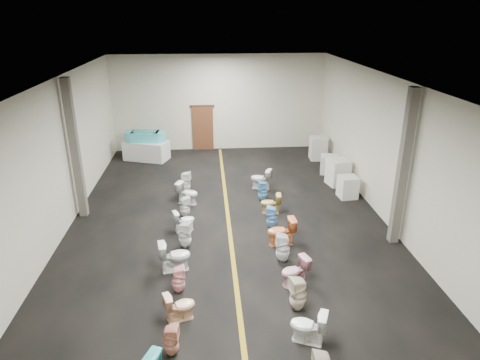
% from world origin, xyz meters
% --- Properties ---
extents(floor, '(16.00, 16.00, 0.00)m').
position_xyz_m(floor, '(0.00, 0.00, 0.00)').
color(floor, black).
rests_on(floor, ground).
extents(ceiling, '(16.00, 16.00, 0.00)m').
position_xyz_m(ceiling, '(0.00, 0.00, 4.50)').
color(ceiling, black).
rests_on(ceiling, ground).
extents(wall_back, '(10.00, 0.00, 10.00)m').
position_xyz_m(wall_back, '(0.00, 8.00, 2.25)').
color(wall_back, beige).
rests_on(wall_back, ground).
extents(wall_front, '(10.00, 0.00, 10.00)m').
position_xyz_m(wall_front, '(0.00, -8.00, 2.25)').
color(wall_front, beige).
rests_on(wall_front, ground).
extents(wall_left, '(0.00, 16.00, 16.00)m').
position_xyz_m(wall_left, '(-5.00, 0.00, 2.25)').
color(wall_left, beige).
rests_on(wall_left, ground).
extents(wall_right, '(0.00, 16.00, 16.00)m').
position_xyz_m(wall_right, '(5.00, 0.00, 2.25)').
color(wall_right, beige).
rests_on(wall_right, ground).
extents(aisle_stripe, '(0.12, 15.60, 0.01)m').
position_xyz_m(aisle_stripe, '(0.00, 0.00, 0.00)').
color(aisle_stripe, olive).
rests_on(aisle_stripe, floor).
extents(back_door, '(1.00, 0.10, 2.10)m').
position_xyz_m(back_door, '(-0.80, 7.94, 1.05)').
color(back_door, '#562D19').
rests_on(back_door, floor).
extents(door_frame, '(1.15, 0.08, 0.10)m').
position_xyz_m(door_frame, '(-0.80, 7.95, 2.12)').
color(door_frame, '#331C11').
rests_on(door_frame, back_door).
extents(column_left, '(0.25, 0.25, 4.50)m').
position_xyz_m(column_left, '(-4.75, 1.00, 2.25)').
color(column_left, '#59544C').
rests_on(column_left, floor).
extents(column_right, '(0.25, 0.25, 4.50)m').
position_xyz_m(column_right, '(4.75, -1.50, 2.25)').
color(column_right, '#59544C').
rests_on(column_right, floor).
extents(display_table, '(2.13, 1.55, 0.85)m').
position_xyz_m(display_table, '(-3.37, 6.61, 0.43)').
color(display_table, silver).
rests_on(display_table, floor).
extents(bathtub, '(1.86, 0.77, 0.55)m').
position_xyz_m(bathtub, '(-3.37, 6.61, 1.07)').
color(bathtub, '#44BEC4').
rests_on(bathtub, display_table).
extents(appliance_crate_a, '(0.67, 0.67, 0.79)m').
position_xyz_m(appliance_crate_a, '(4.40, 1.71, 0.40)').
color(appliance_crate_a, silver).
rests_on(appliance_crate_a, floor).
extents(appliance_crate_b, '(0.87, 0.87, 1.01)m').
position_xyz_m(appliance_crate_b, '(4.40, 2.95, 0.51)').
color(appliance_crate_b, silver).
rests_on(appliance_crate_b, floor).
extents(appliance_crate_c, '(0.81, 0.81, 0.76)m').
position_xyz_m(appliance_crate_c, '(4.40, 4.22, 0.38)').
color(appliance_crate_c, silver).
rests_on(appliance_crate_c, floor).
extents(appliance_crate_d, '(0.77, 0.77, 1.02)m').
position_xyz_m(appliance_crate_d, '(4.40, 6.03, 0.51)').
color(appliance_crate_d, beige).
rests_on(appliance_crate_d, floor).
extents(toilet_left_1, '(0.36, 0.35, 0.69)m').
position_xyz_m(toilet_left_1, '(-1.43, -5.51, 0.34)').
color(toilet_left_1, '#E0997D').
rests_on(toilet_left_1, floor).
extents(toilet_left_2, '(0.76, 0.59, 0.69)m').
position_xyz_m(toilet_left_2, '(-1.31, -4.47, 0.34)').
color(toilet_left_2, '#FAC394').
rests_on(toilet_left_2, floor).
extents(toilet_left_3, '(0.36, 0.36, 0.70)m').
position_xyz_m(toilet_left_3, '(-1.39, -3.49, 0.35)').
color(toilet_left_3, '#FAACB1').
rests_on(toilet_left_3, floor).
extents(toilet_left_4, '(0.88, 0.60, 0.83)m').
position_xyz_m(toilet_left_4, '(-1.53, -2.52, 0.41)').
color(toilet_left_4, silver).
rests_on(toilet_left_4, floor).
extents(toilet_left_5, '(0.48, 0.47, 0.81)m').
position_xyz_m(toilet_left_5, '(-1.32, -1.40, 0.41)').
color(toilet_left_5, white).
rests_on(toilet_left_5, floor).
extents(toilet_left_6, '(0.74, 0.57, 0.67)m').
position_xyz_m(toilet_left_6, '(-1.39, -0.36, 0.33)').
color(toilet_left_6, white).
rests_on(toilet_left_6, floor).
extents(toilet_left_7, '(0.41, 0.40, 0.72)m').
position_xyz_m(toilet_left_7, '(-1.40, 0.56, 0.36)').
color(toilet_left_7, white).
rests_on(toilet_left_7, floor).
extents(toilet_left_8, '(0.87, 0.70, 0.78)m').
position_xyz_m(toilet_left_8, '(-1.35, 1.62, 0.39)').
color(toilet_left_8, silver).
rests_on(toilet_left_8, floor).
extents(toilet_left_9, '(0.45, 0.44, 0.82)m').
position_xyz_m(toilet_left_9, '(-1.46, 2.59, 0.41)').
color(toilet_left_9, white).
rests_on(toilet_left_9, floor).
extents(toilet_right_1, '(0.84, 0.67, 0.75)m').
position_xyz_m(toilet_right_1, '(1.32, -5.37, 0.38)').
color(toilet_right_1, white).
rests_on(toilet_right_1, floor).
extents(toilet_right_2, '(0.46, 0.45, 0.85)m').
position_xyz_m(toilet_right_2, '(1.32, -4.35, 0.42)').
color(toilet_right_2, beige).
rests_on(toilet_right_2, floor).
extents(toilet_right_3, '(0.81, 0.63, 0.72)m').
position_xyz_m(toilet_right_3, '(1.44, -3.39, 0.36)').
color(toilet_right_3, '#D0939A').
rests_on(toilet_right_3, floor).
extents(toilet_right_4, '(0.41, 0.41, 0.84)m').
position_xyz_m(toilet_right_4, '(1.33, -2.35, 0.42)').
color(toilet_right_4, white).
rests_on(toilet_right_4, floor).
extents(toilet_right_5, '(0.84, 0.52, 0.82)m').
position_xyz_m(toilet_right_5, '(1.44, -1.44, 0.41)').
color(toilet_right_5, '#DD793F').
rests_on(toilet_right_5, floor).
extents(toilet_right_6, '(0.42, 0.41, 0.74)m').
position_xyz_m(toilet_right_6, '(1.32, -0.42, 0.37)').
color(toilet_right_6, '#72B2EE').
rests_on(toilet_right_6, floor).
extents(toilet_right_7, '(0.71, 0.46, 0.69)m').
position_xyz_m(toilet_right_7, '(1.44, 0.66, 0.34)').
color(toilet_right_7, tan).
rests_on(toilet_right_7, floor).
extents(toilet_right_8, '(0.39, 0.38, 0.75)m').
position_xyz_m(toilet_right_8, '(1.30, 1.63, 0.38)').
color(toilet_right_8, '#63A7D6').
rests_on(toilet_right_8, floor).
extents(toilet_right_9, '(0.90, 0.72, 0.80)m').
position_xyz_m(toilet_right_9, '(1.37, 2.75, 0.40)').
color(toilet_right_9, silver).
rests_on(toilet_right_9, floor).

